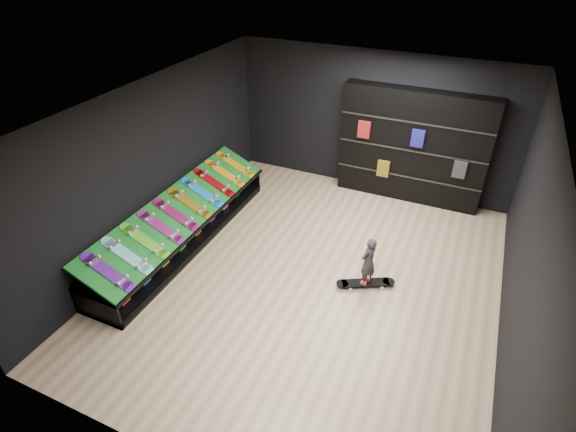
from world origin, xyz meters
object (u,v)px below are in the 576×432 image
at_px(display_rack, 184,230).
at_px(back_shelving, 413,147).
at_px(child, 367,270).
at_px(floor_skateboard, 365,284).

relative_size(display_rack, back_shelving, 1.51).
bearing_deg(child, floor_skateboard, -64.42).
height_order(back_shelving, child, back_shelving).
height_order(floor_skateboard, child, child).
bearing_deg(back_shelving, child, -89.82).
bearing_deg(back_shelving, floor_skateboard, -89.82).
distance_m(back_shelving, floor_skateboard, 3.35).
distance_m(display_rack, child, 3.48).
relative_size(floor_skateboard, child, 1.85).
bearing_deg(floor_skateboard, display_rack, 155.10).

